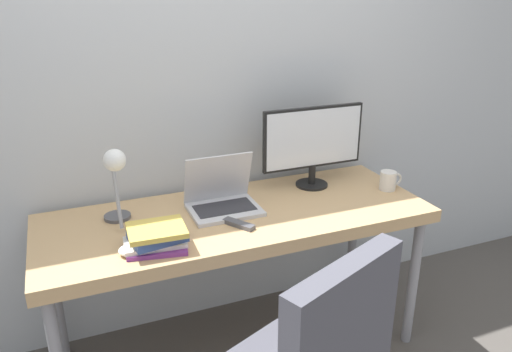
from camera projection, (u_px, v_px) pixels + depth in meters
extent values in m
cube|color=silver|center=(208.00, 81.00, 2.44)|extent=(8.00, 0.05, 2.60)
cube|color=tan|center=(237.00, 218.00, 2.30)|extent=(1.78, 0.67, 0.06)
cylinder|color=gray|center=(413.00, 282.00, 2.49)|extent=(0.05, 0.05, 0.70)
cylinder|color=gray|center=(56.00, 296.00, 2.38)|extent=(0.05, 0.05, 0.70)
cylinder|color=gray|center=(353.00, 234.00, 2.97)|extent=(0.05, 0.05, 0.70)
cube|color=silver|center=(225.00, 210.00, 2.30)|extent=(0.32, 0.25, 0.02)
cube|color=#2D2D33|center=(224.00, 208.00, 2.29)|extent=(0.27, 0.15, 0.00)
cube|color=silver|center=(218.00, 178.00, 2.32)|extent=(0.32, 0.08, 0.24)
cube|color=silver|center=(218.00, 178.00, 2.32)|extent=(0.29, 0.07, 0.21)
cylinder|color=black|center=(312.00, 184.00, 2.59)|extent=(0.17, 0.17, 0.01)
cylinder|color=black|center=(312.00, 174.00, 2.57)|extent=(0.04, 0.04, 0.10)
cube|color=black|center=(313.00, 137.00, 2.51)|extent=(0.54, 0.02, 0.31)
cube|color=silver|center=(314.00, 138.00, 2.50)|extent=(0.52, 0.00, 0.29)
cylinder|color=#4C4C51|center=(118.00, 217.00, 2.23)|extent=(0.12, 0.12, 0.02)
cylinder|color=#99999E|center=(116.00, 189.00, 2.11)|extent=(0.02, 0.16, 0.31)
sphere|color=white|center=(115.00, 160.00, 1.99)|extent=(0.09, 0.09, 0.09)
cube|color=#4C4C56|center=(341.00, 348.00, 1.40)|extent=(0.44, 0.24, 0.54)
cube|color=#753384|center=(157.00, 246.00, 1.98)|extent=(0.26, 0.21, 0.02)
cube|color=silver|center=(155.00, 242.00, 1.97)|extent=(0.25, 0.16, 0.02)
cube|color=#334C8C|center=(158.00, 236.00, 1.96)|extent=(0.23, 0.18, 0.04)
cube|color=gold|center=(156.00, 230.00, 1.95)|extent=(0.23, 0.20, 0.02)
cube|color=#4C4C51|center=(239.00, 224.00, 2.15)|extent=(0.11, 0.15, 0.02)
cylinder|color=silver|center=(388.00, 181.00, 2.53)|extent=(0.08, 0.08, 0.10)
torus|color=silver|center=(396.00, 179.00, 2.55)|extent=(0.07, 0.01, 0.07)
ellipsoid|color=white|center=(136.00, 249.00, 1.93)|extent=(0.13, 0.10, 0.04)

